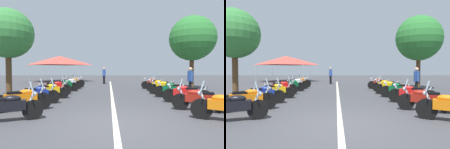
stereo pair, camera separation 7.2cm
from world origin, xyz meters
TOP-DOWN VIEW (x-y plane):
  - ground_plane at (0.00, 0.00)m, footprint 80.00×80.00m
  - lane_centre_stripe at (6.04, 0.00)m, footprint 23.34×0.16m
  - motorcycle_left_row_0 at (0.30, 3.28)m, footprint 0.99×2.06m
  - motorcycle_left_row_1 at (1.70, 3.47)m, footprint 1.04×2.04m
  - motorcycle_left_row_2 at (3.10, 3.46)m, footprint 0.77×2.06m
  - motorcycle_left_row_3 at (4.51, 3.36)m, footprint 0.84×2.10m
  - motorcycle_left_row_4 at (5.99, 3.46)m, footprint 0.97×1.95m
  - motorcycle_left_row_5 at (7.57, 3.26)m, footprint 0.90×1.93m
  - motorcycle_left_row_6 at (9.08, 3.31)m, footprint 0.76×2.10m
  - motorcycle_left_row_7 at (10.41, 3.25)m, footprint 0.92×1.95m
  - motorcycle_right_row_1 at (1.57, -3.22)m, footprint 1.01×1.91m
  - motorcycle_right_row_2 at (3.11, -3.37)m, footprint 1.13×1.99m
  - motorcycle_right_row_3 at (4.70, -3.34)m, footprint 1.07×2.01m
  - motorcycle_right_row_4 at (6.04, -3.35)m, footprint 1.00×2.09m
  - motorcycle_right_row_5 at (7.55, -3.45)m, footprint 1.26×1.91m
  - motorcycle_right_row_6 at (9.04, -3.36)m, footprint 0.96×1.94m
  - traffic_cone_0 at (8.13, -4.57)m, footprint 0.36×0.36m
  - bystander_0 at (14.17, 0.69)m, footprint 0.45×0.34m
  - bystander_1 at (5.64, -4.71)m, footprint 0.51×0.32m
  - roadside_tree_0 at (9.01, -6.32)m, footprint 3.48×3.48m
  - roadside_tree_1 at (5.58, 6.05)m, footprint 2.88×2.88m
  - event_tent at (17.73, 6.35)m, footprint 5.83×5.83m

SIDE VIEW (x-z plane):
  - ground_plane at x=0.00m, z-range 0.00..0.00m
  - lane_centre_stripe at x=6.04m, z-range 0.00..0.01m
  - traffic_cone_0 at x=8.13m, z-range -0.02..0.60m
  - motorcycle_right_row_5 at x=7.55m, z-range -0.04..0.94m
  - motorcycle_right_row_6 at x=9.04m, z-range -0.04..0.95m
  - motorcycle_left_row_3 at x=4.51m, z-range -0.14..1.06m
  - motorcycle_left_row_0 at x=0.30m, z-range -0.14..1.06m
  - motorcycle_right_row_3 at x=4.70m, z-range -0.04..0.97m
  - motorcycle_left_row_2 at x=3.10m, z-range -0.14..1.06m
  - motorcycle_left_row_6 at x=9.08m, z-range -0.04..0.97m
  - motorcycle_right_row_2 at x=3.11m, z-range -0.04..0.97m
  - motorcycle_right_row_1 at x=1.57m, z-range -0.14..1.07m
  - motorcycle_left_row_7 at x=10.41m, z-range -0.04..0.97m
  - motorcycle_left_row_5 at x=7.57m, z-range -0.14..1.07m
  - motorcycle_right_row_4 at x=6.04m, z-range -0.14..1.07m
  - motorcycle_left_row_4 at x=5.99m, z-range -0.14..1.08m
  - motorcycle_left_row_1 at x=1.70m, z-range -0.14..1.09m
  - bystander_1 at x=5.64m, z-range 0.15..1.84m
  - bystander_0 at x=14.17m, z-range 0.16..1.92m
  - event_tent at x=17.73m, z-range 1.05..4.25m
  - roadside_tree_1 at x=5.58m, z-range 1.09..6.19m
  - roadside_tree_0 at x=9.01m, z-range 1.11..6.83m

